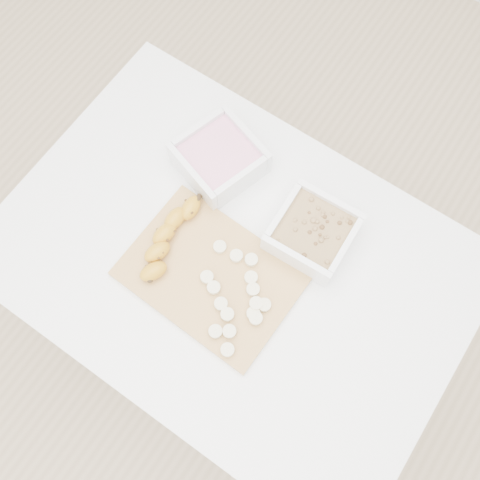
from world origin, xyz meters
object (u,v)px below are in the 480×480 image
Objects in this scene: bowl_yogurt at (219,158)px; cutting_board at (211,275)px; bowl_granola at (312,233)px; banana at (168,239)px; table at (233,272)px.

bowl_yogurt is 0.58× the size of cutting_board.
banana is (-0.24, -0.18, -0.01)m from bowl_granola.
banana is (-0.11, 0.01, 0.03)m from cutting_board.
bowl_granola is 0.23m from cutting_board.
bowl_yogurt is at bearing 172.76° from bowl_granola.
bowl_yogurt reaches higher than bowl_granola.
bowl_granola reaches higher than table.
cutting_board is at bearing -59.19° from bowl_yogurt.
cutting_board is at bearing -124.26° from bowl_granola.
bowl_yogurt reaches higher than banana.
banana is at bearing -85.07° from bowl_yogurt.
table is 4.80× the size of banana.
bowl_granola is 0.80× the size of banana.
cutting_board is (0.13, -0.22, -0.03)m from bowl_yogurt.
bowl_yogurt is (-0.15, 0.17, 0.14)m from table.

